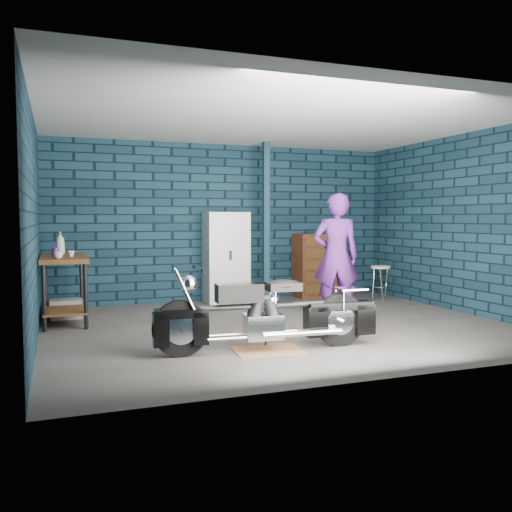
{
  "coord_description": "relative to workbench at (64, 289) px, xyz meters",
  "views": [
    {
      "loc": [
        -2.77,
        -6.54,
        1.43
      ],
      "look_at": [
        -0.24,
        0.3,
        0.92
      ],
      "focal_mm": 38.0,
      "sensor_mm": 36.0,
      "label": 1
    }
  ],
  "objects": [
    {
      "name": "workbench",
      "position": [
        0.0,
        0.0,
        0.0
      ],
      "size": [
        0.6,
        1.4,
        0.91
      ],
      "primitive_type": "cube",
      "color": "brown",
      "rests_on": "ground"
    },
    {
      "name": "drip_mat",
      "position": [
        2.03,
        -2.49,
        -0.45
      ],
      "size": [
        0.77,
        0.6,
        0.01
      ],
      "primitive_type": "cube",
      "rotation": [
        0.0,
        0.0,
        -0.08
      ],
      "color": "brown",
      "rests_on": "ground"
    },
    {
      "name": "room_walls",
      "position": [
        2.68,
        -0.77,
        1.45
      ],
      "size": [
        6.02,
        5.01,
        2.71
      ],
      "color": "#0F2533",
      "rests_on": "ground"
    },
    {
      "name": "shop_stool",
      "position": [
        5.17,
        0.15,
        -0.15
      ],
      "size": [
        0.36,
        0.36,
        0.61
      ],
      "primitive_type": null,
      "rotation": [
        0.0,
        0.0,
        0.1
      ],
      "color": "beige",
      "rests_on": "ground"
    },
    {
      "name": "support_post",
      "position": [
        3.23,
        0.63,
        0.9
      ],
      "size": [
        0.1,
        0.1,
        2.7
      ],
      "primitive_type": "cube",
      "color": "#122F3B",
      "rests_on": "ground"
    },
    {
      "name": "cup_b",
      "position": [
        0.1,
        -0.15,
        0.5
      ],
      "size": [
        0.1,
        0.1,
        0.08
      ],
      "primitive_type": "imported",
      "rotation": [
        0.0,
        0.0,
        0.12
      ],
      "color": "beige",
      "rests_on": "workbench"
    },
    {
      "name": "locker",
      "position": [
        2.61,
        0.91,
        0.31
      ],
      "size": [
        0.71,
        0.51,
        1.53
      ],
      "primitive_type": "cube",
      "color": "silver",
      "rests_on": "ground"
    },
    {
      "name": "mug_purple",
      "position": [
        -0.1,
        -0.01,
        0.52
      ],
      "size": [
        0.1,
        0.1,
        0.12
      ],
      "primitive_type": "cylinder",
      "rotation": [
        0.0,
        0.0,
        -0.11
      ],
      "color": "#561A6B",
      "rests_on": "workbench"
    },
    {
      "name": "cup_a",
      "position": [
        -0.07,
        -0.44,
        0.5
      ],
      "size": [
        0.15,
        0.15,
        0.09
      ],
      "primitive_type": "imported",
      "rotation": [
        0.0,
        0.0,
        -0.4
      ],
      "color": "beige",
      "rests_on": "workbench"
    },
    {
      "name": "person",
      "position": [
        3.64,
        -1.07,
        0.44
      ],
      "size": [
        0.76,
        0.62,
        1.78
      ],
      "primitive_type": "imported",
      "rotation": [
        0.0,
        0.0,
        2.8
      ],
      "color": "#54207A",
      "rests_on": "ground"
    },
    {
      "name": "bottle",
      "position": [
        -0.03,
        0.47,
        0.62
      ],
      "size": [
        0.14,
        0.14,
        0.33
      ],
      "primitive_type": "imported",
      "rotation": [
        0.0,
        0.0,
        0.11
      ],
      "color": "gray",
      "rests_on": "workbench"
    },
    {
      "name": "storage_bin",
      "position": [
        0.02,
        0.27,
        -0.32
      ],
      "size": [
        0.44,
        0.31,
        0.27
      ],
      "primitive_type": "cube",
      "color": "gray",
      "rests_on": "ground"
    },
    {
      "name": "tool_chest",
      "position": [
        4.38,
        0.91,
        0.12
      ],
      "size": [
        0.86,
        0.48,
        1.15
      ],
      "primitive_type": "cube",
      "color": "brown",
      "rests_on": "ground"
    },
    {
      "name": "ground",
      "position": [
        2.68,
        -1.32,
        -0.46
      ],
      "size": [
        6.0,
        6.0,
        0.0
      ],
      "primitive_type": "plane",
      "color": "#55514F",
      "rests_on": "ground"
    },
    {
      "name": "motorcycle",
      "position": [
        2.03,
        -2.49,
        0.01
      ],
      "size": [
        2.14,
        0.74,
        0.93
      ],
      "primitive_type": null,
      "rotation": [
        0.0,
        0.0,
        -0.08
      ],
      "color": "black",
      "rests_on": "ground"
    }
  ]
}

